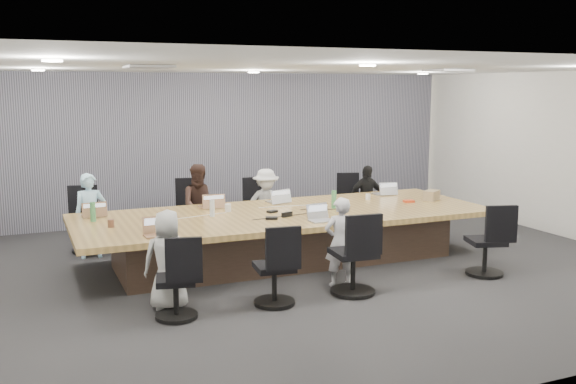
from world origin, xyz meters
name	(u,v)px	position (x,y,z in m)	size (l,w,h in m)	color
floor	(299,270)	(0.00, 0.00, 0.00)	(10.00, 8.00, 0.00)	#2E2D30
ceiling	(300,67)	(0.00, 0.00, 2.80)	(10.00, 8.00, 0.00)	white
wall_back	(216,146)	(0.00, 4.00, 1.40)	(10.00, 2.80, 0.00)	silver
wall_front	(502,231)	(0.00, -4.00, 1.40)	(10.00, 2.80, 0.00)	silver
wall_right	(573,156)	(5.00, 0.00, 1.40)	(8.00, 2.80, 0.00)	silver
curtain	(217,147)	(0.00, 3.92, 1.40)	(9.80, 0.04, 2.80)	slate
conference_table	(285,235)	(0.00, 0.50, 0.40)	(6.00, 2.20, 0.74)	#4A362A
chair_0	(89,225)	(-2.59, 2.20, 0.42)	(0.56, 0.56, 0.83)	black
chair_1	(195,216)	(-0.90, 2.20, 0.44)	(0.59, 0.59, 0.88)	black
chair_2	(259,213)	(0.21, 2.20, 0.39)	(0.53, 0.53, 0.79)	black
chair_3	(356,206)	(2.12, 2.20, 0.38)	(0.51, 0.51, 0.75)	black
chair_4	(176,286)	(-2.02, -1.20, 0.37)	(0.49, 0.49, 0.73)	black
chair_5	(274,273)	(-0.85, -1.20, 0.38)	(0.51, 0.51, 0.76)	black
chair_6	(353,260)	(0.20, -1.20, 0.43)	(0.59, 0.59, 0.87)	black
chair_7	(485,247)	(2.23, -1.20, 0.40)	(0.53, 0.53, 0.79)	black
person_0	(90,216)	(-2.59, 1.85, 0.64)	(0.46, 0.30, 1.27)	#A5D8F1
laptop_0	(94,215)	(-2.59, 1.30, 0.75)	(0.34, 0.23, 0.02)	#8C6647
person_1	(201,206)	(-0.90, 1.85, 0.67)	(0.65, 0.50, 1.33)	#33211C
laptop_1	(210,206)	(-0.90, 1.30, 0.75)	(0.34, 0.24, 0.02)	#8C6647
person_2	(266,205)	(0.21, 1.85, 0.60)	(0.78, 0.45, 1.20)	#B9B9B9
laptop_2	(278,201)	(0.21, 1.30, 0.75)	(0.35, 0.24, 0.02)	#B2B2B7
person_3	(366,198)	(2.12, 1.85, 0.59)	(0.69, 0.29, 1.17)	black
laptop_3	(383,194)	(2.12, 1.30, 0.75)	(0.33, 0.23, 0.02)	#B2B2B7
person_4	(168,260)	(-2.02, -0.85, 0.58)	(0.57, 0.37, 1.16)	#AAABA9
laptop_4	(158,235)	(-2.02, -0.30, 0.75)	(0.32, 0.22, 0.02)	#8C6647
person_6	(340,242)	(0.20, -0.85, 0.58)	(0.42, 0.28, 1.16)	#BDBCC2
laptop_6	(322,221)	(0.20, -0.30, 0.75)	(0.32, 0.22, 0.02)	#B2B2B7
bottle_green_left	(93,212)	(-2.65, 0.90, 0.87)	(0.07, 0.07, 0.26)	#469254
bottle_green_right	(334,199)	(0.79, 0.50, 0.87)	(0.07, 0.07, 0.27)	#469254
bottle_clear	(212,208)	(-1.07, 0.60, 0.86)	(0.07, 0.07, 0.23)	silver
cup_white_far	(228,208)	(-0.76, 0.86, 0.80)	(0.09, 0.09, 0.11)	white
cup_white_near	(368,197)	(1.62, 0.92, 0.79)	(0.08, 0.08, 0.09)	white
mug_brown	(111,223)	(-2.48, 0.44, 0.79)	(0.08, 0.08, 0.10)	brown
mic_left	(272,218)	(-0.37, 0.09, 0.76)	(0.16, 0.11, 0.03)	black
mic_right	(272,211)	(-0.19, 0.54, 0.75)	(0.14, 0.10, 0.03)	black
stapler	(287,214)	(-0.11, 0.17, 0.77)	(0.17, 0.04, 0.07)	black
canvas_bag	(432,195)	(2.55, 0.51, 0.82)	(0.29, 0.18, 0.16)	tan
snack_packet	(409,201)	(2.10, 0.47, 0.76)	(0.16, 0.11, 0.04)	red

